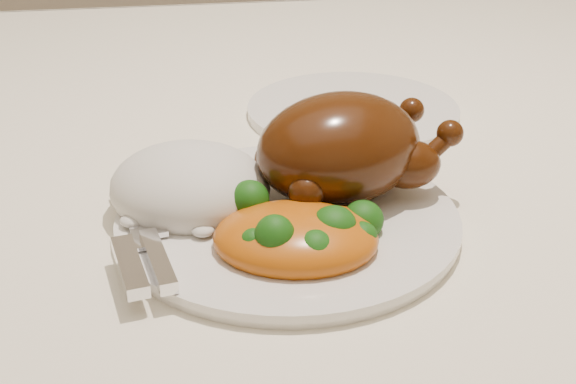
{
  "coord_description": "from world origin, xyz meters",
  "views": [
    {
      "loc": [
        0.03,
        -0.72,
        1.07
      ],
      "look_at": [
        0.12,
        -0.19,
        0.8
      ],
      "focal_mm": 50.0,
      "sensor_mm": 36.0,
      "label": 1
    }
  ],
  "objects": [
    {
      "name": "side_plate",
      "position": [
        0.22,
        0.03,
        0.77
      ],
      "size": [
        0.27,
        0.27,
        0.01
      ],
      "primitive_type": "cylinder",
      "rotation": [
        0.0,
        0.0,
        -0.3
      ],
      "color": "white",
      "rests_on": "tablecloth"
    },
    {
      "name": "rice_mound",
      "position": [
        0.04,
        -0.16,
        0.79
      ],
      "size": [
        0.16,
        0.15,
        0.07
      ],
      "rotation": [
        0.0,
        0.0,
        -0.41
      ],
      "color": "white",
      "rests_on": "dinner_plate"
    },
    {
      "name": "cutlery",
      "position": [
        0.01,
        -0.23,
        0.78
      ],
      "size": [
        0.05,
        0.17,
        0.01
      ],
      "rotation": [
        0.0,
        0.0,
        0.19
      ],
      "color": "silver",
      "rests_on": "dinner_plate"
    },
    {
      "name": "tablecloth",
      "position": [
        0.0,
        0.0,
        0.74
      ],
      "size": [
        1.73,
        1.03,
        0.18
      ],
      "color": "white",
      "rests_on": "dining_table"
    },
    {
      "name": "dining_table",
      "position": [
        0.0,
        0.0,
        0.67
      ],
      "size": [
        1.6,
        0.9,
        0.76
      ],
      "color": "brown",
      "rests_on": "floor"
    },
    {
      "name": "mac_and_cheese",
      "position": [
        0.12,
        -0.24,
        0.79
      ],
      "size": [
        0.13,
        0.11,
        0.05
      ],
      "rotation": [
        0.0,
        0.0,
        -0.2
      ],
      "color": "#D8580D",
      "rests_on": "dinner_plate"
    },
    {
      "name": "roast_chicken",
      "position": [
        0.16,
        -0.17,
        0.82
      ],
      "size": [
        0.18,
        0.14,
        0.09
      ],
      "rotation": [
        0.0,
        0.0,
        0.29
      ],
      "color": "#411A06",
      "rests_on": "dinner_plate"
    },
    {
      "name": "dinner_plate",
      "position": [
        0.12,
        -0.19,
        0.77
      ],
      "size": [
        0.3,
        0.3,
        0.01
      ],
      "primitive_type": "cylinder",
      "rotation": [
        0.0,
        0.0,
        -0.17
      ],
      "color": "white",
      "rests_on": "tablecloth"
    }
  ]
}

